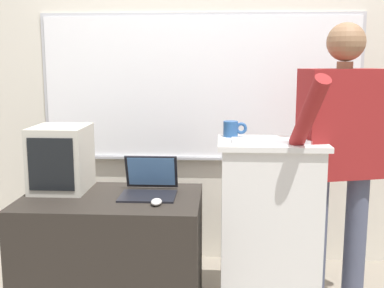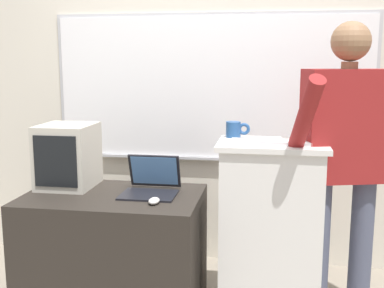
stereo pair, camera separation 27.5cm
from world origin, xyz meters
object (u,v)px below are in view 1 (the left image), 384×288
(person_presenter, at_px, (341,148))
(coffee_mug, at_px, (232,129))
(computer_mouse_by_laptop, at_px, (156,202))
(crt_monitor, at_px, (61,158))
(wireless_keyboard, at_px, (271,141))
(lectern_podium, at_px, (269,228))
(laptop, at_px, (150,183))
(side_desk, at_px, (112,254))

(person_presenter, height_order, coffee_mug, person_presenter)
(computer_mouse_by_laptop, height_order, crt_monitor, crt_monitor)
(wireless_keyboard, bearing_deg, lectern_podium, 79.66)
(computer_mouse_by_laptop, bearing_deg, lectern_podium, 16.72)
(wireless_keyboard, relative_size, coffee_mug, 3.04)
(laptop, bearing_deg, computer_mouse_by_laptop, -73.24)
(person_presenter, height_order, laptop, person_presenter)
(computer_mouse_by_laptop, bearing_deg, wireless_keyboard, 12.41)
(person_presenter, bearing_deg, lectern_podium, 170.91)
(side_desk, height_order, crt_monitor, crt_monitor)
(lectern_podium, xyz_separation_m, coffee_mug, (-0.22, 0.14, 0.57))
(laptop, distance_m, wireless_keyboard, 0.76)
(side_desk, xyz_separation_m, computer_mouse_by_laptop, (0.29, -0.15, 0.37))
(lectern_podium, distance_m, person_presenter, 0.63)
(person_presenter, bearing_deg, wireless_keyboard, 178.00)
(lectern_podium, xyz_separation_m, crt_monitor, (-1.26, 0.09, 0.39))
(person_presenter, height_order, crt_monitor, person_presenter)
(coffee_mug, bearing_deg, laptop, -168.52)
(lectern_podium, distance_m, laptop, 0.76)
(wireless_keyboard, height_order, computer_mouse_by_laptop, wireless_keyboard)
(laptop, height_order, wireless_keyboard, wireless_keyboard)
(laptop, xyz_separation_m, crt_monitor, (-0.55, 0.05, 0.13))
(side_desk, distance_m, wireless_keyboard, 1.16)
(side_desk, bearing_deg, coffee_mug, 14.87)
(laptop, height_order, crt_monitor, crt_monitor)
(person_presenter, relative_size, crt_monitor, 4.33)
(wireless_keyboard, bearing_deg, side_desk, 179.56)
(side_desk, distance_m, person_presenter, 1.49)
(computer_mouse_by_laptop, bearing_deg, side_desk, 153.21)
(computer_mouse_by_laptop, height_order, coffee_mug, coffee_mug)
(laptop, bearing_deg, wireless_keyboard, -7.74)
(laptop, height_order, computer_mouse_by_laptop, laptop)
(coffee_mug, bearing_deg, computer_mouse_by_laptop, -141.38)
(lectern_podium, relative_size, computer_mouse_by_laptop, 10.47)
(side_desk, height_order, person_presenter, person_presenter)
(laptop, relative_size, computer_mouse_by_laptop, 3.27)
(side_desk, height_order, laptop, laptop)
(lectern_podium, bearing_deg, side_desk, -177.13)
(side_desk, xyz_separation_m, person_presenter, (1.33, 0.09, 0.65))
(lectern_podium, relative_size, wireless_keyboard, 2.40)
(side_desk, bearing_deg, person_presenter, 3.88)
(computer_mouse_by_laptop, relative_size, crt_monitor, 0.25)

